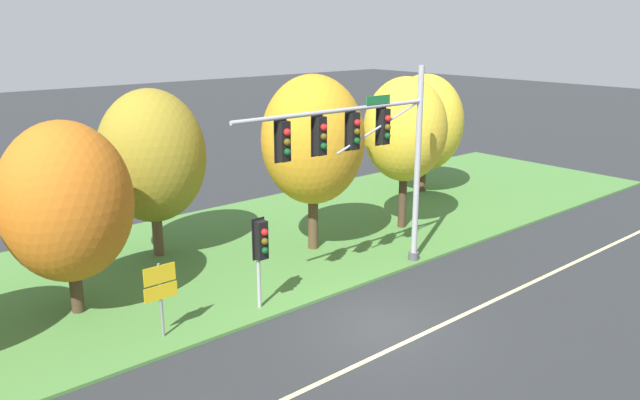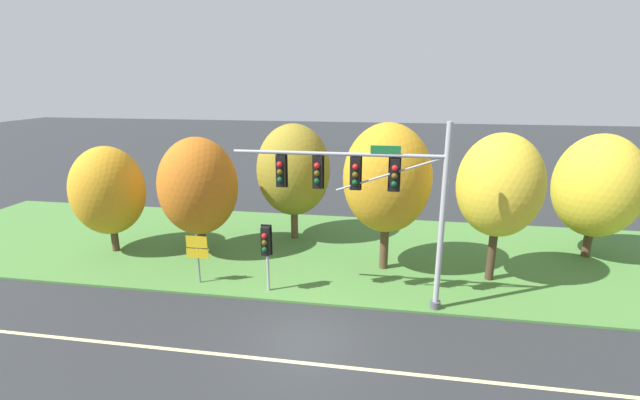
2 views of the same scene
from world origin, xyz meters
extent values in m
plane|color=#282B2D|center=(0.00, 0.00, 0.00)|extent=(160.00, 160.00, 0.00)
cube|color=beige|center=(0.00, -1.20, 0.00)|extent=(36.00, 0.16, 0.01)
cube|color=#477A38|center=(0.00, 8.25, 0.05)|extent=(48.00, 11.50, 0.10)
cylinder|color=#9EA0A5|center=(4.73, 2.87, 3.77)|extent=(0.22, 0.22, 7.34)
cylinder|color=#4C4C51|center=(4.73, 2.87, 0.25)|extent=(0.40, 0.40, 0.30)
cylinder|color=#9EA0A5|center=(0.72, 2.87, 6.17)|extent=(8.01, 0.14, 0.14)
cylinder|color=#9EA0A5|center=(2.72, 2.87, 5.47)|extent=(4.03, 0.08, 1.48)
cube|color=black|center=(2.89, 2.87, 5.44)|extent=(0.34, 0.28, 1.22)
cube|color=black|center=(2.89, 3.03, 5.44)|extent=(0.46, 0.04, 1.34)
sphere|color=red|center=(2.89, 2.70, 5.74)|extent=(0.22, 0.22, 0.22)
sphere|color=#51420C|center=(2.89, 2.70, 5.44)|extent=(0.22, 0.22, 0.22)
sphere|color=#0C4219|center=(2.89, 2.70, 5.14)|extent=(0.22, 0.22, 0.22)
cube|color=black|center=(1.44, 2.87, 5.44)|extent=(0.34, 0.28, 1.22)
cube|color=black|center=(1.44, 3.03, 5.44)|extent=(0.46, 0.04, 1.34)
sphere|color=red|center=(1.44, 2.70, 5.74)|extent=(0.22, 0.22, 0.22)
sphere|color=#51420C|center=(1.44, 2.70, 5.44)|extent=(0.22, 0.22, 0.22)
sphere|color=#0C4219|center=(1.44, 2.70, 5.14)|extent=(0.22, 0.22, 0.22)
cube|color=black|center=(0.00, 2.87, 5.44)|extent=(0.34, 0.28, 1.22)
cube|color=black|center=(0.00, 3.03, 5.44)|extent=(0.46, 0.04, 1.34)
sphere|color=red|center=(0.00, 2.70, 5.74)|extent=(0.22, 0.22, 0.22)
sphere|color=#51420C|center=(0.00, 2.70, 5.44)|extent=(0.22, 0.22, 0.22)
sphere|color=#0C4219|center=(0.00, 2.70, 5.14)|extent=(0.22, 0.22, 0.22)
cube|color=black|center=(-1.44, 2.87, 5.44)|extent=(0.34, 0.28, 1.22)
cube|color=black|center=(-1.44, 3.03, 5.44)|extent=(0.46, 0.04, 1.34)
sphere|color=red|center=(-1.44, 2.70, 5.74)|extent=(0.22, 0.22, 0.22)
sphere|color=#51420C|center=(-1.44, 2.70, 5.44)|extent=(0.22, 0.22, 0.22)
sphere|color=#0C4219|center=(-1.44, 2.70, 5.14)|extent=(0.22, 0.22, 0.22)
cube|color=#196B33|center=(2.52, 2.82, 6.39)|extent=(1.10, 0.04, 0.28)
cylinder|color=#9EA0A5|center=(-2.21, 3.27, 1.55)|extent=(0.12, 0.12, 2.89)
cube|color=black|center=(-2.21, 3.07, 2.43)|extent=(0.34, 0.28, 1.22)
cube|color=black|center=(-2.21, 3.23, 2.43)|extent=(0.46, 0.04, 1.34)
sphere|color=red|center=(-2.21, 2.89, 2.73)|extent=(0.22, 0.22, 0.22)
sphere|color=#51420C|center=(-2.21, 2.89, 2.43)|extent=(0.22, 0.22, 0.22)
sphere|color=#0C4219|center=(-2.21, 2.89, 2.13)|extent=(0.22, 0.22, 0.22)
cylinder|color=slate|center=(-5.45, 3.49, 1.23)|extent=(0.08, 0.08, 2.25)
cube|color=gold|center=(-5.45, 3.46, 2.04)|extent=(0.97, 0.03, 0.53)
cube|color=gold|center=(-5.45, 3.46, 1.50)|extent=(1.02, 0.03, 0.43)
cylinder|color=#4C3823|center=(-11.44, 6.29, 1.24)|extent=(0.36, 0.36, 2.28)
ellipsoid|color=#C68C1E|center=(-11.44, 6.29, 3.38)|extent=(3.64, 3.64, 4.54)
cylinder|color=#423021|center=(-6.73, 6.74, 1.35)|extent=(0.39, 0.39, 2.51)
ellipsoid|color=#B76019|center=(-6.73, 6.74, 3.69)|extent=(3.94, 3.94, 4.93)
cylinder|color=brown|center=(-2.49, 9.71, 1.52)|extent=(0.40, 0.40, 2.84)
ellipsoid|color=olive|center=(-2.49, 9.71, 4.05)|extent=(4.05, 4.05, 5.06)
cylinder|color=#4C3823|center=(2.62, 6.38, 1.76)|extent=(0.40, 0.40, 3.32)
ellipsoid|color=#C68C1E|center=(2.62, 6.38, 4.53)|extent=(4.02, 4.02, 5.03)
cylinder|color=#423021|center=(7.39, 5.92, 1.80)|extent=(0.36, 0.36, 3.40)
ellipsoid|color=gold|center=(7.39, 5.92, 4.49)|extent=(3.59, 3.59, 4.49)
cylinder|color=#4C3823|center=(12.85, 9.44, 1.39)|extent=(0.41, 0.41, 2.59)
ellipsoid|color=gold|center=(12.85, 9.44, 3.81)|extent=(4.09, 4.09, 5.12)
camera|label=1|loc=(-12.59, -11.90, 8.83)|focal=35.00mm
camera|label=2|loc=(2.64, -12.84, 8.86)|focal=24.00mm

